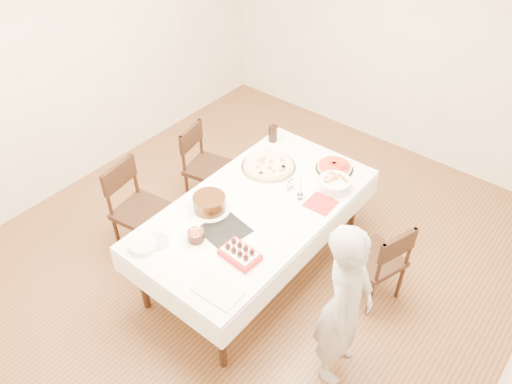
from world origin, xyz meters
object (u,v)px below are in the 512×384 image
Objects in this scene: dining_table at (256,238)px; person at (345,306)px; pizza_pepperoni at (334,167)px; birthday_cake at (196,232)px; cola_glass at (273,134)px; pizza_white at (268,165)px; layer_cake at (209,203)px; chair_right_savory at (375,259)px; taper_candle at (301,187)px; chair_left_dessert at (142,212)px; strawberry_box at (240,254)px; pasta_bowl at (334,184)px; chair_left_savory at (209,168)px.

dining_table is 1.48× the size of person.
pizza_pepperoni is 2.45× the size of birthday_cake.
person reaches higher than cola_glass.
pizza_white is (-1.35, 0.87, 0.05)m from person.
layer_cake reaches higher than pizza_pepperoni.
taper_candle is at bearing -154.90° from chair_right_savory.
person is 2.87× the size of pizza_white.
dining_table is 6.24× the size of pizza_pepperoni.
chair_left_dessert is 3.19× the size of strawberry_box.
strawberry_box is at bearing -95.95° from pasta_bowl.
dining_table is at bearing -105.73° from pizza_pepperoni.
chair_left_savory is 0.75m from cola_glass.
cola_glass is (0.47, 1.31, 0.36)m from chair_left_dessert.
pizza_pepperoni is at bearing 121.61° from pasta_bowl.
pizza_pepperoni is at bearing 65.49° from layer_cake.
dining_table is 0.67m from pizza_white.
pizza_pepperoni is (1.19, 0.42, 0.33)m from chair_left_savory.
pizza_pepperoni is 1.39× the size of taper_candle.
dining_table is 8.66× the size of taper_candle.
chair_left_savory is 1.04m from layer_cake.
chair_left_dessert is 0.65× the size of person.
pizza_white is 0.64m from pasta_bowl.
layer_cake is at bearing -173.24° from chair_left_dessert.
taper_candle reaches higher than chair_left_savory.
birthday_cake reaches higher than strawberry_box.
chair_left_savory is 1.74× the size of pizza_white.
pizza_white is 1.09m from birthday_cake.
chair_left_dessert is at bearing -132.30° from pizza_pepperoni.
chair_left_dessert is 6.67× the size of birthday_cake.
birthday_cake reaches higher than dining_table.
chair_left_savory is 0.78m from pizza_white.
taper_candle is at bearing 69.37° from birthday_cake.
chair_right_savory is at bearing -17.53° from cola_glass.
pizza_white is at bearing -57.60° from cola_glass.
chair_right_savory is at bearing 6.50° from taper_candle.
taper_candle reaches higher than pizza_pepperoni.
chair_right_savory reaches higher than pizza_pepperoni.
pizza_white is at bearing -169.01° from pasta_bowl.
pasta_bowl is at bearing -58.39° from pizza_pepperoni.
chair_left_savory reaches higher than pasta_bowl.
person is at bearing 8.59° from strawberry_box.
chair_right_savory is at bearing -4.20° from pizza_white.
pizza_white is at bearing -135.74° from chair_left_dessert.
cola_glass is (-0.48, 0.85, 0.46)m from dining_table.
chair_left_dessert is 2.72× the size of layer_cake.
birthday_cake reaches higher than chair_right_savory.
pizza_white is 1.46× the size of layer_cake.
pasta_bowl is at bearing -150.30° from chair_left_dessert.
birthday_cake is (0.84, -1.01, 0.39)m from chair_left_savory.
pizza_pepperoni is (1.19, 1.31, 0.30)m from chair_left_dessert.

